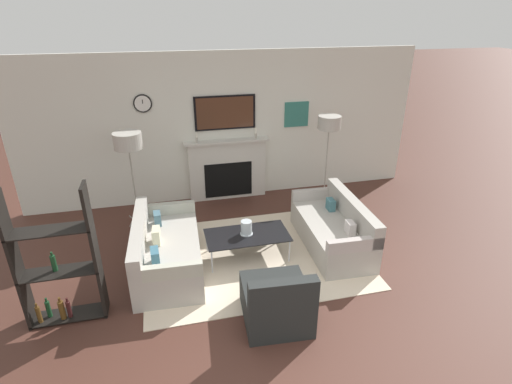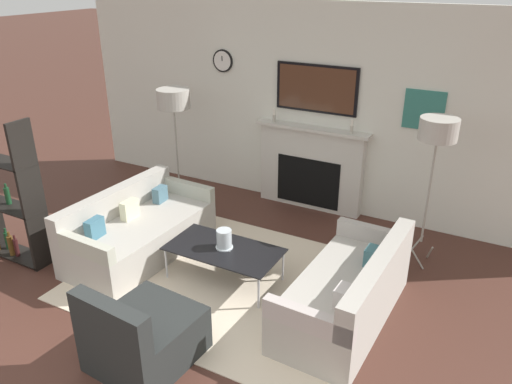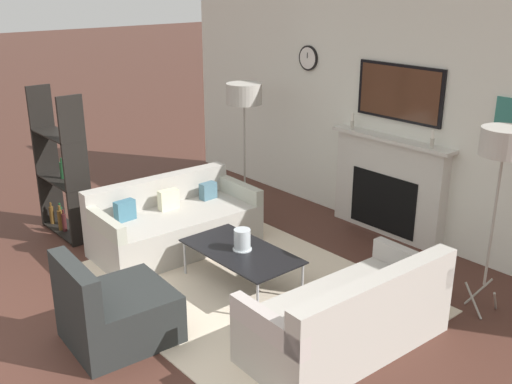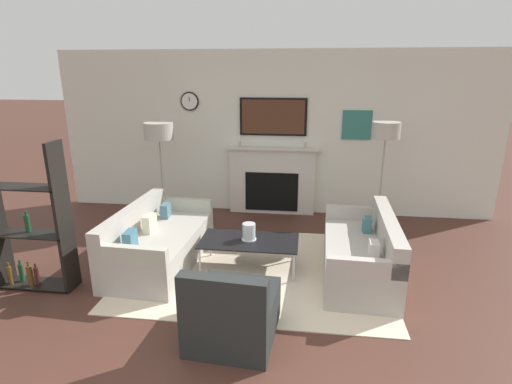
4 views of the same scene
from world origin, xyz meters
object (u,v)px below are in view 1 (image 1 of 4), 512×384
(coffee_table, at_px, (247,236))
(couch_right, at_px, (334,230))
(floor_lamp_right, at_px, (329,124))
(shelf_unit, at_px, (57,265))
(couch_left, at_px, (165,252))
(floor_lamp_left, at_px, (128,142))
(hurricane_candle, at_px, (246,228))
(armchair, at_px, (277,302))

(coffee_table, bearing_deg, couch_right, -0.02)
(couch_right, distance_m, floor_lamp_right, 1.89)
(couch_right, bearing_deg, shelf_unit, -168.87)
(couch_left, xyz_separation_m, floor_lamp_right, (2.92, 1.34, 1.26))
(floor_lamp_left, bearing_deg, couch_left, -73.46)
(couch_left, xyz_separation_m, shelf_unit, (-1.16, -0.73, 0.47))
(floor_lamp_left, bearing_deg, shelf_unit, -110.10)
(hurricane_candle, xyz_separation_m, shelf_unit, (-2.32, -0.74, 0.27))
(armchair, distance_m, coffee_table, 1.37)
(coffee_table, relative_size, floor_lamp_right, 0.71)
(floor_lamp_left, bearing_deg, armchair, -59.23)
(coffee_table, xyz_separation_m, shelf_unit, (-2.33, -0.72, 0.39))
(coffee_table, height_order, shelf_unit, shelf_unit)
(armchair, distance_m, floor_lamp_left, 3.38)
(couch_left, xyz_separation_m, hurricane_candle, (1.16, 0.02, 0.20))
(couch_right, bearing_deg, floor_lamp_right, 73.54)
(couch_right, xyz_separation_m, hurricane_candle, (-1.36, 0.02, 0.20))
(couch_right, relative_size, hurricane_candle, 8.36)
(coffee_table, height_order, floor_lamp_left, floor_lamp_left)
(hurricane_candle, bearing_deg, shelf_unit, -162.21)
(armchair, bearing_deg, hurricane_candle, 92.03)
(couch_right, distance_m, coffee_table, 1.36)
(hurricane_candle, distance_m, floor_lamp_right, 2.45)
(couch_left, xyz_separation_m, floor_lamp_left, (-0.40, 1.34, 1.20))
(floor_lamp_right, relative_size, shelf_unit, 1.01)
(coffee_table, distance_m, shelf_unit, 2.47)
(armchair, height_order, floor_lamp_left, floor_lamp_left)
(couch_right, relative_size, floor_lamp_left, 1.07)
(floor_lamp_left, relative_size, floor_lamp_right, 0.96)
(floor_lamp_left, bearing_deg, hurricane_candle, -40.30)
(armchair, relative_size, hurricane_candle, 4.22)
(shelf_unit, bearing_deg, couch_left, 32.17)
(couch_right, xyz_separation_m, floor_lamp_right, (0.40, 1.35, 1.26))
(shelf_unit, bearing_deg, hurricane_candle, 17.79)
(couch_left, distance_m, coffee_table, 1.17)
(armchair, relative_size, floor_lamp_right, 0.52)
(couch_left, relative_size, floor_lamp_left, 1.11)
(floor_lamp_right, bearing_deg, couch_right, -106.46)
(floor_lamp_left, xyz_separation_m, shelf_unit, (-0.76, -2.07, -0.73))
(couch_left, distance_m, floor_lamp_left, 1.85)
(couch_left, distance_m, floor_lamp_right, 3.46)
(armchair, xyz_separation_m, floor_lamp_left, (-1.61, 2.71, 1.21))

